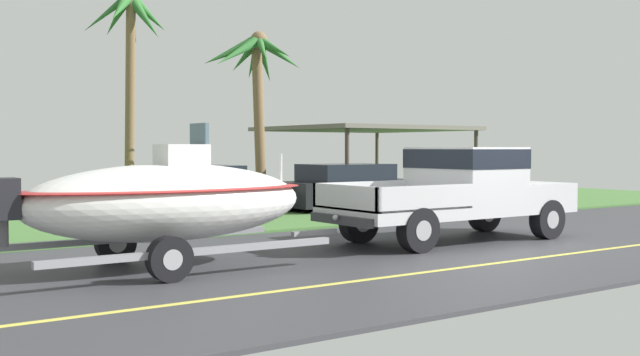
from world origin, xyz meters
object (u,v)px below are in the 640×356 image
at_px(pickup_truck_towing, 464,189).
at_px(parked_sedan_near, 350,188).
at_px(parked_sedan_far, 197,192).
at_px(palm_tree_near_right, 130,36).
at_px(palm_tree_near_left, 256,69).
at_px(boat_on_trailer, 167,201).
at_px(carport_awning, 364,130).

height_order(pickup_truck_towing, parked_sedan_near, pickup_truck_towing).
height_order(parked_sedan_far, palm_tree_near_right, palm_tree_near_right).
bearing_deg(parked_sedan_near, palm_tree_near_left, 122.00).
distance_m(boat_on_trailer, palm_tree_near_right, 14.43).
distance_m(pickup_truck_towing, palm_tree_near_right, 13.88).
height_order(parked_sedan_far, carport_awning, carport_awning).
height_order(boat_on_trailer, parked_sedan_far, boat_on_trailer).
relative_size(carport_awning, palm_tree_near_left, 1.13).
relative_size(boat_on_trailer, palm_tree_near_right, 0.81).
height_order(parked_sedan_near, parked_sedan_far, same).
distance_m(boat_on_trailer, palm_tree_near_left, 12.46).
xyz_separation_m(parked_sedan_far, carport_awning, (7.99, 2.84, 1.82)).
bearing_deg(carport_awning, pickup_truck_towing, -118.78).
bearing_deg(parked_sedan_far, carport_awning, 19.60).
bearing_deg(palm_tree_near_right, carport_awning, -16.96).
relative_size(boat_on_trailer, parked_sedan_far, 1.29).
relative_size(pickup_truck_towing, palm_tree_near_left, 1.03).
bearing_deg(boat_on_trailer, palm_tree_near_right, 71.24).
relative_size(boat_on_trailer, palm_tree_near_left, 1.05).
distance_m(boat_on_trailer, parked_sedan_near, 11.27).
xyz_separation_m(boat_on_trailer, parked_sedan_far, (4.23, 7.77, -0.36)).
xyz_separation_m(boat_on_trailer, carport_awning, (12.22, 10.62, 1.46)).
height_order(parked_sedan_near, palm_tree_near_left, palm_tree_near_left).
distance_m(parked_sedan_near, palm_tree_near_right, 8.88).
relative_size(parked_sedan_far, palm_tree_near_left, 0.81).
bearing_deg(boat_on_trailer, palm_tree_near_left, 53.39).
bearing_deg(palm_tree_near_left, parked_sedan_far, -147.38).
bearing_deg(palm_tree_near_left, parked_sedan_near, -58.00).
distance_m(carport_awning, palm_tree_near_right, 8.69).
bearing_deg(palm_tree_near_left, palm_tree_near_right, 129.51).
height_order(pickup_truck_towing, parked_sedan_far, pickup_truck_towing).
height_order(boat_on_trailer, palm_tree_near_right, palm_tree_near_right).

